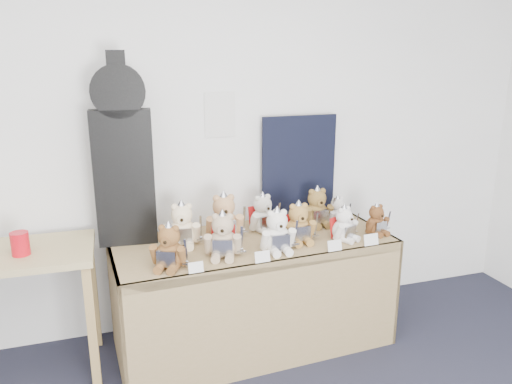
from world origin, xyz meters
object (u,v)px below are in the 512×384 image
object	(u,v)px
guitar_case	(123,153)
teddy_front_centre	(277,232)
teddy_back_centre_left	(224,219)
teddy_front_far_left	(169,248)
teddy_back_centre_right	(263,215)
red_cup	(20,244)
teddy_front_far_right	(344,225)
display_table	(257,267)
teddy_front_end	(377,221)
teddy_back_right	(317,209)
teddy_back_left	(182,226)
teddy_front_right	(299,224)
side_table	(7,274)
teddy_back_end	(338,212)
teddy_front_left	(223,237)

from	to	relation	value
guitar_case	teddy_front_centre	bearing A→B (deg)	-21.43
teddy_front_centre	teddy_back_centre_left	xyz separation A→B (m)	(-0.25, 0.30, 0.02)
teddy_front_far_left	teddy_back_centre_right	world-z (taller)	same
red_cup	teddy_front_far_right	xyz separation A→B (m)	(1.90, -0.19, -0.04)
display_table	red_cup	world-z (taller)	red_cup
display_table	teddy_back_centre_left	world-z (taller)	teddy_back_centre_left
teddy_front_end	teddy_back_right	size ratio (longest dim) A/B	0.76
teddy_front_far_left	teddy_back_left	xyz separation A→B (m)	(0.13, 0.31, 0.01)
teddy_front_right	teddy_front_far_right	xyz separation A→B (m)	(0.29, -0.06, -0.02)
side_table	teddy_back_end	xyz separation A→B (m)	(2.09, 0.04, 0.15)
side_table	teddy_back_left	distance (m)	1.02
guitar_case	teddy_front_far_right	size ratio (longest dim) A/B	4.65
teddy_front_centre	teddy_back_centre_left	size ratio (longest dim) A/B	0.88
teddy_front_far_right	teddy_back_right	world-z (taller)	teddy_back_right
teddy_back_centre_right	teddy_back_right	size ratio (longest dim) A/B	0.95
teddy_front_far_left	teddy_back_right	bearing A→B (deg)	46.62
teddy_back_right	guitar_case	bearing A→B (deg)	175.89
teddy_back_end	display_table	bearing A→B (deg)	-173.56
teddy_front_right	teddy_back_left	distance (m)	0.72
teddy_front_centre	teddy_back_centre_left	bearing A→B (deg)	130.17
teddy_front_left	teddy_back_right	distance (m)	0.82
side_table	teddy_front_centre	distance (m)	1.57
teddy_back_right	teddy_front_right	bearing A→B (deg)	-135.37
side_table	teddy_back_centre_right	xyz separation A→B (m)	(1.56, 0.07, 0.17)
guitar_case	display_table	bearing A→B (deg)	-14.43
side_table	teddy_front_left	bearing A→B (deg)	-11.22
teddy_back_end	teddy_back_centre_right	bearing A→B (deg)	167.24
display_table	teddy_back_centre_right	xyz separation A→B (m)	(0.11, 0.21, 0.27)
teddy_front_right	teddy_front_end	world-z (taller)	teddy_front_right
teddy_front_centre	teddy_front_far_right	xyz separation A→B (m)	(0.47, 0.04, -0.02)
side_table	red_cup	bearing A→B (deg)	-30.00
side_table	teddy_front_centre	world-z (taller)	teddy_front_centre
red_cup	teddy_back_centre_right	distance (m)	1.47
teddy_front_end	teddy_back_end	xyz separation A→B (m)	(-0.15, 0.25, -0.00)
teddy_back_centre_right	teddy_front_far_right	bearing A→B (deg)	-51.14
guitar_case	teddy_back_centre_left	distance (m)	0.74
teddy_front_end	teddy_back_left	world-z (taller)	teddy_back_left
teddy_back_centre_right	teddy_front_right	bearing A→B (deg)	-75.35
teddy_back_right	teddy_back_end	size ratio (longest dim) A/B	1.35
teddy_front_left	teddy_back_centre_right	bearing A→B (deg)	59.52
teddy_front_centre	teddy_front_right	distance (m)	0.21
red_cup	teddy_back_centre_left	world-z (taller)	teddy_back_centre_left
side_table	teddy_front_right	size ratio (longest dim) A/B	3.38
teddy_front_centre	teddy_back_centre_left	distance (m)	0.39
teddy_front_far_left	teddy_back_left	bearing A→B (deg)	94.33
teddy_back_right	teddy_front_far_right	bearing A→B (deg)	-82.57
guitar_case	teddy_back_centre_right	bearing A→B (deg)	1.40
display_table	teddy_front_centre	xyz separation A→B (m)	(0.08, -0.15, 0.28)
guitar_case	teddy_front_centre	size ratio (longest dim) A/B	3.94
guitar_case	red_cup	size ratio (longest dim) A/B	8.84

